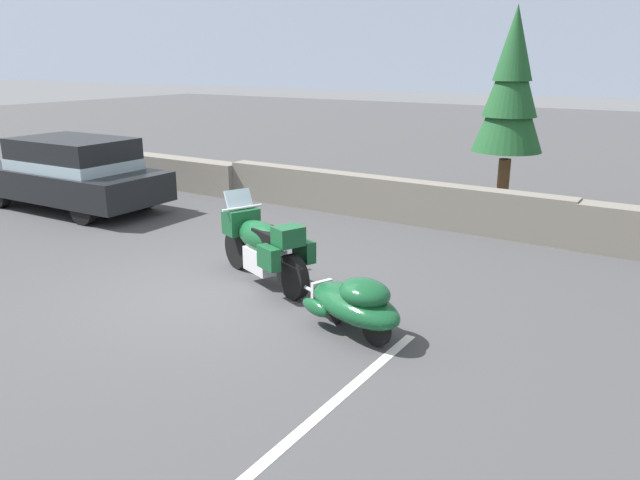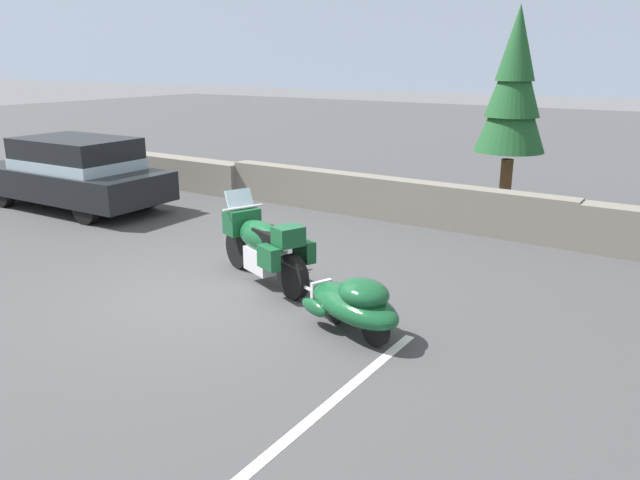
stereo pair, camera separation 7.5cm
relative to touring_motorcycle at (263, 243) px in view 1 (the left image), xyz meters
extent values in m
plane|color=#424244|center=(-0.32, -0.83, -0.62)|extent=(80.00, 80.00, 0.00)
cube|color=slate|center=(-8.32, 4.45, -0.21)|extent=(8.00, 0.57, 0.82)
cube|color=slate|center=(-0.32, 4.53, -0.17)|extent=(8.00, 0.44, 0.89)
cylinder|color=black|center=(-0.76, 0.30, -0.29)|extent=(0.67, 0.37, 0.66)
cylinder|color=black|center=(0.77, -0.31, -0.29)|extent=(0.67, 0.37, 0.66)
cube|color=silver|center=(0.05, -0.02, -0.24)|extent=(0.72, 0.63, 0.36)
ellipsoid|color=#144C28|center=(-0.04, 0.02, 0.09)|extent=(1.28, 0.85, 0.48)
cube|color=#144C28|center=(-0.62, 0.25, 0.21)|extent=(0.53, 0.62, 0.40)
cube|color=#9EB7C6|center=(-0.67, 0.26, 0.54)|extent=(0.34, 0.48, 0.34)
cube|color=black|center=(0.24, -0.09, 0.19)|extent=(0.65, 0.54, 0.16)
cube|color=#144C28|center=(0.68, -0.27, 0.29)|extent=(0.44, 0.49, 0.28)
cube|color=#144C28|center=(0.52, -0.53, 0.01)|extent=(0.43, 0.30, 0.32)
cube|color=#144C28|center=(0.74, 0.03, 0.01)|extent=(0.43, 0.30, 0.32)
cylinder|color=silver|center=(-0.58, 0.23, 0.44)|extent=(0.29, 0.67, 0.04)
cylinder|color=silver|center=(-0.71, 0.28, -0.04)|extent=(0.26, 0.16, 0.54)
cylinder|color=black|center=(1.71, -0.68, -0.40)|extent=(0.45, 0.25, 0.44)
cylinder|color=black|center=(2.48, -0.98, -0.40)|extent=(0.45, 0.25, 0.44)
ellipsoid|color=#144C28|center=(2.10, -0.83, -0.24)|extent=(1.64, 1.18, 0.40)
ellipsoid|color=#144C28|center=(2.27, -0.90, -0.02)|extent=(0.88, 0.79, 0.32)
cube|color=silver|center=(1.44, -0.57, -0.26)|extent=(0.17, 0.32, 0.24)
ellipsoid|color=#144C28|center=(1.60, -0.98, -0.34)|extent=(0.54, 0.32, 0.20)
ellipsoid|color=#144C28|center=(1.83, -0.38, -0.34)|extent=(0.54, 0.32, 0.20)
cylinder|color=silver|center=(1.07, -0.42, -0.35)|extent=(0.67, 0.30, 0.05)
cylinder|color=black|center=(-8.29, 2.25, -0.28)|extent=(0.69, 0.24, 0.68)
cylinder|color=black|center=(-5.26, 0.68, -0.28)|extent=(0.69, 0.24, 0.68)
cylinder|color=black|center=(-5.32, 2.34, -0.28)|extent=(0.69, 0.24, 0.68)
cube|color=black|center=(-6.78, 1.47, -0.01)|extent=(4.86, 2.09, 0.64)
cube|color=black|center=(-6.54, 1.47, 0.66)|extent=(2.69, 1.80, 0.70)
cube|color=#9EB7C6|center=(-6.54, 1.47, 0.43)|extent=(2.74, 1.84, 0.24)
cylinder|color=brown|center=(1.83, 6.10, 0.01)|extent=(0.26, 0.26, 1.27)
cone|color=#1E5128|center=(1.83, 6.10, 1.81)|extent=(1.47, 1.47, 2.00)
cone|color=#1E5128|center=(1.83, 6.10, 2.42)|extent=(1.14, 1.14, 1.75)
cone|color=#1E5128|center=(1.83, 6.10, 3.02)|extent=(0.81, 0.81, 1.50)
cube|color=silver|center=(2.74, -2.33, -0.62)|extent=(0.12, 3.60, 0.01)
camera|label=1|loc=(5.56, -6.97, 2.69)|focal=34.19mm
camera|label=2|loc=(5.62, -6.93, 2.69)|focal=34.19mm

